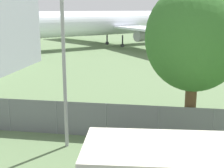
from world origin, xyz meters
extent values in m
cylinder|color=slate|center=(-2.55, 10.04, 0.88)|extent=(0.07, 0.07, 1.75)
cylinder|color=slate|center=(0.00, 10.04, 0.88)|extent=(0.07, 0.07, 1.75)
cylinder|color=slate|center=(2.55, 10.04, 0.88)|extent=(0.07, 0.07, 1.75)
cylinder|color=slate|center=(5.09, 10.04, 0.88)|extent=(0.07, 0.07, 1.75)
cylinder|color=slate|center=(7.64, 10.04, 0.88)|extent=(0.07, 0.07, 1.75)
cube|color=slate|center=(0.00, 10.04, 0.88)|extent=(56.00, 0.01, 1.75)
cylinder|color=white|center=(-4.39, 47.65, 3.92)|extent=(29.71, 28.43, 3.89)
cone|color=white|center=(10.89, 62.13, 3.92)|extent=(5.94, 5.89, 3.50)
cube|color=white|center=(4.06, 41.44, 3.34)|extent=(13.96, 16.67, 0.30)
cylinder|color=#939399|center=(2.58, 43.50, 2.31)|extent=(3.75, 3.68, 1.75)
cube|color=white|center=(-10.14, 56.43, 3.34)|extent=(16.35, 14.52, 0.30)
cylinder|color=#939399|center=(-8.16, 54.85, 2.31)|extent=(3.75, 3.68, 1.75)
cube|color=white|center=(8.28, 59.65, 4.31)|extent=(8.15, 8.36, 0.20)
cylinder|color=#2D2D33|center=(-13.18, 39.33, 0.99)|extent=(0.24, 0.24, 1.97)
cylinder|color=#2D2D33|center=(-13.18, 39.33, 0.28)|extent=(0.61, 0.60, 0.56)
cylinder|color=#2D2D33|center=(-1.44, 47.24, 0.99)|extent=(0.24, 0.24, 1.97)
cylinder|color=#2D2D33|center=(-1.44, 47.24, 0.28)|extent=(0.61, 0.60, 0.56)
cylinder|color=#2D2D33|center=(-4.65, 50.63, 0.99)|extent=(0.24, 0.24, 1.97)
cylinder|color=#2D2D33|center=(-4.65, 50.63, 0.28)|extent=(0.61, 0.60, 0.56)
cylinder|color=brown|center=(6.60, 10.69, 1.49)|extent=(0.55, 0.55, 2.99)
ellipsoid|color=#38702D|center=(6.60, 10.69, 4.93)|extent=(4.57, 4.57, 5.03)
cylinder|color=#99999E|center=(0.93, 8.73, 3.75)|extent=(0.16, 0.16, 7.50)
camera|label=1|loc=(5.17, -4.22, 6.23)|focal=50.00mm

